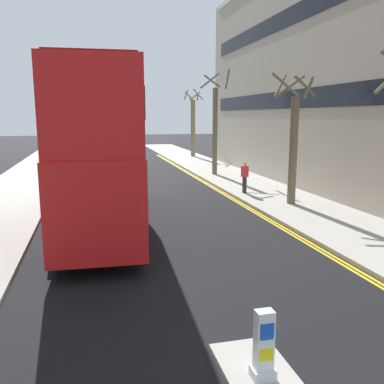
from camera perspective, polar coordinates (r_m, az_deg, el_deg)
The scene contains 11 objects.
sidewalk_right at distance 19.56m, azimuth 13.72°, elevation -1.60°, with size 4.00×80.00×0.14m, color #ADA89E.
kerb_line_outer at distance 16.92m, azimuth 10.49°, elevation -3.59°, with size 0.10×56.00×0.01m, color yellow.
kerb_line_inner at distance 16.85m, azimuth 9.99°, elevation -3.63°, with size 0.10×56.00×0.01m, color yellow.
traffic_island at distance 7.09m, azimuth 9.78°, elevation -24.40°, with size 1.10×2.20×0.10m, color #ADA89E.
keep_left_bollard at distance 6.78m, azimuth 9.95°, elevation -20.54°, with size 0.36×0.28×1.11m.
double_decker_bus_away at distance 15.20m, azimuth -12.78°, elevation 6.30°, with size 3.15×10.90×5.64m.
pedestrian_far at distance 21.33m, azimuth 7.35°, elevation 2.12°, with size 0.34×0.22×1.62m.
street_tree_near at distance 28.04m, azimuth 3.24°, elevation 9.07°, with size 1.92×1.91×6.92m.
street_tree_mid at distance 40.53m, azimuth 0.14°, elevation 9.24°, with size 2.02×2.01×6.48m.
street_tree_distant at distance 18.95m, azimuth 13.89°, elevation 6.78°, with size 1.82×2.05×5.82m.
townhouse_terrace_right at distance 27.15m, azimuth 23.03°, elevation 15.00°, with size 10.08×28.00×13.14m.
Camera 1 is at (-2.42, -0.93, 4.10)m, focal length 38.32 mm.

